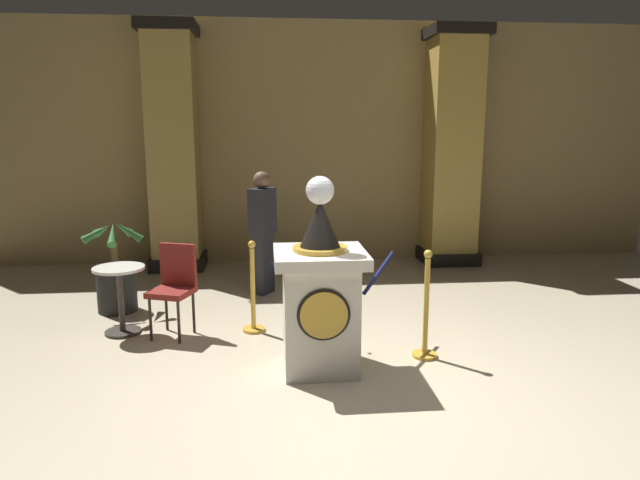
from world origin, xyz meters
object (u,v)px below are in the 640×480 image
(pedestal_clock, at_px, (320,296))
(bystander_guest, at_px, (263,230))
(stanchion_far, at_px, (253,300))
(cafe_table, at_px, (120,291))
(stanchion_near, at_px, (426,320))
(cafe_chair_red, at_px, (174,282))
(potted_palm_left, at_px, (116,281))

(pedestal_clock, height_order, bystander_guest, pedestal_clock)
(bystander_guest, bearing_deg, stanchion_far, -94.14)
(stanchion_far, height_order, cafe_table, stanchion_far)
(stanchion_near, bearing_deg, cafe_chair_red, 160.93)
(stanchion_far, bearing_deg, cafe_table, 177.66)
(bystander_guest, bearing_deg, pedestal_clock, -78.26)
(stanchion_far, xyz_separation_m, cafe_table, (-1.38, 0.06, 0.12))
(pedestal_clock, height_order, cafe_table, pedestal_clock)
(cafe_chair_red, bearing_deg, bystander_guest, 58.08)
(pedestal_clock, relative_size, stanchion_far, 1.76)
(stanchion_near, height_order, potted_palm_left, potted_palm_left)
(stanchion_far, relative_size, bystander_guest, 0.62)
(stanchion_near, height_order, cafe_chair_red, stanchion_near)
(stanchion_near, bearing_deg, cafe_table, 162.99)
(bystander_guest, relative_size, cafe_chair_red, 1.67)
(bystander_guest, distance_m, cafe_table, 2.07)
(stanchion_far, distance_m, cafe_chair_red, 0.84)
(bystander_guest, bearing_deg, stanchion_near, -56.46)
(potted_palm_left, relative_size, cafe_chair_red, 1.16)
(stanchion_near, relative_size, bystander_guest, 0.65)
(cafe_table, relative_size, cafe_chair_red, 0.76)
(stanchion_near, xyz_separation_m, cafe_table, (-3.02, 0.92, 0.10))
(pedestal_clock, distance_m, bystander_guest, 2.53)
(stanchion_far, distance_m, cafe_table, 1.39)
(pedestal_clock, distance_m, stanchion_far, 1.25)
(stanchion_near, relative_size, cafe_chair_red, 1.09)
(stanchion_far, height_order, potted_palm_left, potted_palm_left)
(potted_palm_left, distance_m, cafe_chair_red, 1.21)
(pedestal_clock, relative_size, stanchion_near, 1.67)
(stanchion_near, relative_size, potted_palm_left, 0.93)
(stanchion_far, relative_size, potted_palm_left, 0.89)
(stanchion_far, bearing_deg, stanchion_near, -27.94)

